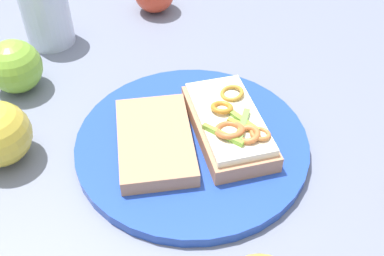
# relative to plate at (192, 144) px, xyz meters

# --- Properties ---
(ground_plane) EXTENTS (2.00, 2.00, 0.00)m
(ground_plane) POSITION_rel_plate_xyz_m (0.00, 0.00, -0.01)
(ground_plane) COLOR slate
(ground_plane) RESTS_ON ground
(plate) EXTENTS (0.29, 0.29, 0.01)m
(plate) POSITION_rel_plate_xyz_m (0.00, 0.00, 0.00)
(plate) COLOR #2348B7
(plate) RESTS_ON ground_plane
(sandwich) EXTENTS (0.12, 0.17, 0.04)m
(sandwich) POSITION_rel_plate_xyz_m (0.05, -0.01, 0.02)
(sandwich) COLOR tan
(sandwich) RESTS_ON plate
(bread_slice_side) EXTENTS (0.14, 0.17, 0.02)m
(bread_slice_side) POSITION_rel_plate_xyz_m (-0.05, 0.01, 0.02)
(bread_slice_side) COLOR tan
(bread_slice_side) RESTS_ON plate
(apple_3) EXTENTS (0.11, 0.11, 0.08)m
(apple_3) POSITION_rel_plate_xyz_m (-0.16, 0.23, 0.03)
(apple_3) COLOR #7CB336
(apple_3) RESTS_ON ground_plane
(drinking_glass) EXTENTS (0.08, 0.08, 0.10)m
(drinking_glass) POSITION_rel_plate_xyz_m (-0.08, 0.33, 0.04)
(drinking_glass) COLOR silver
(drinking_glass) RESTS_ON ground_plane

